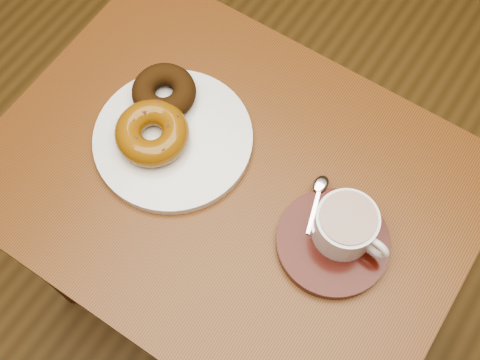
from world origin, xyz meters
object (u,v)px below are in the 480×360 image
Objects in this scene: donut_plate at (173,139)px; cafe_table at (230,205)px; saucer at (333,243)px; coffee_cup at (346,226)px.

cafe_table is at bearing -2.30° from donut_plate.
cafe_table is 2.98× the size of donut_plate.
saucer reaches higher than cafe_table.
donut_plate is 0.31m from coffee_cup.
cafe_table is 4.54× the size of saucer.
donut_plate reaches higher than cafe_table.
saucer reaches higher than donut_plate.
coffee_cup is (0.19, 0.01, 0.16)m from cafe_table.
donut_plate is at bearing 176.91° from cafe_table.
donut_plate is 2.13× the size of coffee_cup.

